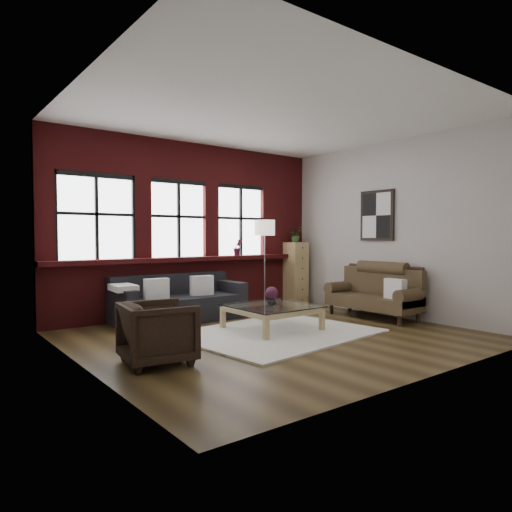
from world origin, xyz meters
TOP-DOWN VIEW (x-y plane):
  - floor at (0.00, 0.00)m, footprint 5.50×5.50m
  - ceiling at (0.00, 0.00)m, footprint 5.50×5.50m
  - wall_back at (0.00, 2.50)m, footprint 5.50×0.00m
  - wall_front at (0.00, -2.50)m, footprint 5.50×0.00m
  - wall_left at (-2.75, 0.00)m, footprint 0.00×5.00m
  - wall_right at (2.75, 0.00)m, footprint 0.00×5.00m
  - brick_backwall at (0.00, 2.44)m, footprint 5.50×0.12m
  - sill_ledge at (0.00, 2.35)m, footprint 5.50×0.30m
  - window_left at (-1.80, 2.45)m, footprint 1.38×0.10m
  - window_mid at (-0.30, 2.45)m, footprint 1.38×0.10m
  - window_right at (1.10, 2.45)m, footprint 1.38×0.10m
  - wall_poster at (2.72, 0.30)m, footprint 0.05×0.74m
  - shag_rug at (0.08, 0.07)m, footprint 3.00×2.49m
  - dark_sofa at (-0.56, 1.90)m, footprint 2.25×0.91m
  - pillow_a at (-1.04, 1.80)m, footprint 0.41×0.17m
  - pillow_b at (-0.18, 1.80)m, footprint 0.42×0.21m
  - vintage_settee at (2.30, 0.05)m, footprint 0.78×1.74m
  - pillow_settee at (2.22, -0.48)m, footprint 0.17×0.39m
  - armchair at (-2.02, -0.33)m, footprint 0.89×0.87m
  - coffee_table at (0.19, 0.32)m, footprint 1.21×1.21m
  - vase at (0.19, 0.32)m, footprint 0.16×0.16m
  - flowers at (0.19, 0.32)m, footprint 0.20×0.20m
  - drawer_chest at (2.39, 2.20)m, footprint 0.41×0.41m
  - potted_plant_top at (2.39, 2.20)m, footprint 0.32×0.28m
  - floor_lamp at (1.29, 1.88)m, footprint 0.40×0.40m
  - sill_plant at (0.95, 2.32)m, footprint 0.21×0.18m

SIDE VIEW (x-z plane):
  - floor at x=0.00m, z-range 0.00..0.00m
  - shag_rug at x=0.08m, z-range 0.00..0.03m
  - coffee_table at x=0.19m, z-range -0.01..0.40m
  - armchair at x=-2.02m, z-range 0.00..0.72m
  - dark_sofa at x=-0.56m, z-range 0.00..0.82m
  - vintage_settee at x=2.30m, z-range 0.00..0.93m
  - vase at x=0.19m, z-range 0.39..0.54m
  - pillow_settee at x=2.22m, z-range 0.41..0.75m
  - flowers at x=0.19m, z-range 0.48..0.68m
  - pillow_a at x=-1.04m, z-range 0.43..0.77m
  - pillow_b at x=-0.18m, z-range 0.43..0.77m
  - drawer_chest at x=2.39m, z-range 0.00..1.33m
  - floor_lamp at x=1.29m, z-range 0.00..1.93m
  - sill_ledge at x=0.00m, z-range 1.00..1.08m
  - sill_plant at x=0.95m, z-range 1.08..1.41m
  - potted_plant_top at x=2.39m, z-range 1.33..1.67m
  - wall_back at x=0.00m, z-range -1.15..4.35m
  - wall_front at x=0.00m, z-range -1.15..4.35m
  - wall_left at x=-2.75m, z-range -0.90..4.10m
  - wall_right at x=2.75m, z-range -0.90..4.10m
  - brick_backwall at x=0.00m, z-range 0.00..3.20m
  - window_left at x=-1.80m, z-range 1.00..2.50m
  - window_mid at x=-0.30m, z-range 1.00..2.50m
  - window_right at x=1.10m, z-range 1.00..2.50m
  - wall_poster at x=2.72m, z-range 1.38..2.32m
  - ceiling at x=0.00m, z-range 3.20..3.20m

